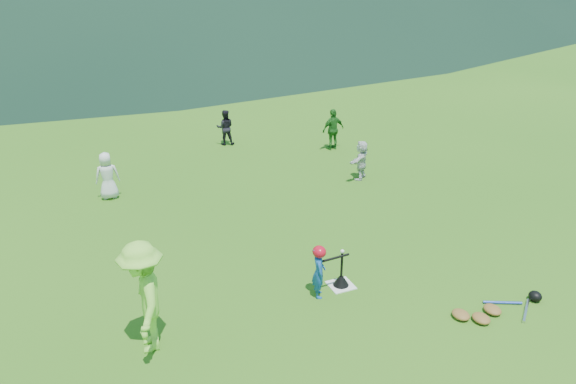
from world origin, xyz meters
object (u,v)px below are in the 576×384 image
object	(u,v)px
adult_coach	(144,297)
fielder_d	(361,160)
home_plate	(341,285)
fielder_b	(225,127)
batting_tee	(341,280)
fielder_c	(333,129)
fielder_a	(107,176)
batter_child	(319,272)
equipment_pile	(493,310)

from	to	relation	value
adult_coach	fielder_d	distance (m)	8.11
home_plate	fielder_b	size ratio (longest dim) A/B	0.40
fielder_d	batting_tee	bearing A→B (deg)	16.80
fielder_c	home_plate	bearing A→B (deg)	56.92
fielder_a	fielder_c	world-z (taller)	fielder_c
fielder_b	batter_child	bearing A→B (deg)	98.74
adult_coach	fielder_c	xyz separation A→B (m)	(6.98, 7.14, -0.29)
home_plate	batting_tee	distance (m)	0.12
batter_child	fielder_a	bearing A→B (deg)	45.57
equipment_pile	fielder_a	bearing A→B (deg)	125.74
home_plate	fielder_b	xyz separation A→B (m)	(0.46, 8.57, 0.55)
fielder_b	batting_tee	size ratio (longest dim) A/B	1.65
home_plate	batting_tee	xyz separation A→B (m)	(0.00, 0.00, 0.12)
home_plate	fielder_d	distance (m)	5.35
home_plate	batter_child	distance (m)	0.73
adult_coach	equipment_pile	bearing A→B (deg)	83.41
batter_child	fielder_c	world-z (taller)	fielder_c
adult_coach	fielder_b	xyz separation A→B (m)	(4.07, 8.88, -0.37)
adult_coach	fielder_a	size ratio (longest dim) A/B	1.55
fielder_a	fielder_c	size ratio (longest dim) A/B	0.94
batter_child	fielder_d	xyz separation A→B (m)	(3.50, 4.53, 0.04)
fielder_b	batting_tee	world-z (taller)	fielder_b
home_plate	fielder_a	xyz separation A→B (m)	(-3.45, 5.81, 0.59)
batter_child	fielder_b	xyz separation A→B (m)	(0.99, 8.68, 0.07)
equipment_pile	fielder_c	bearing A→B (deg)	81.06
fielder_c	batting_tee	distance (m)	7.63
adult_coach	batter_child	bearing A→B (deg)	101.90
fielder_b	equipment_pile	world-z (taller)	fielder_b
fielder_b	batting_tee	distance (m)	8.59
home_plate	fielder_c	bearing A→B (deg)	63.70
batter_child	equipment_pile	size ratio (longest dim) A/B	0.55
batter_child	batting_tee	xyz separation A→B (m)	(0.53, 0.11, -0.37)
batter_child	fielder_b	bearing A→B (deg)	12.78
fielder_a	fielder_c	distance (m)	6.90
adult_coach	equipment_pile	size ratio (longest dim) A/B	1.03
fielder_c	fielder_a	bearing A→B (deg)	1.72
fielder_b	batting_tee	bearing A→B (deg)	102.16
fielder_a	batting_tee	xyz separation A→B (m)	(3.45, -5.81, -0.47)
home_plate	adult_coach	xyz separation A→B (m)	(-3.61, -0.32, 0.92)
fielder_d	equipment_pile	world-z (taller)	fielder_d
batter_child	home_plate	bearing A→B (deg)	-58.67
batting_tee	fielder_a	bearing A→B (deg)	120.73
fielder_d	equipment_pile	bearing A→B (deg)	42.02
home_plate	equipment_pile	bearing A→B (deg)	-41.64
batter_child	fielder_d	world-z (taller)	fielder_d
fielder_a	equipment_pile	bearing A→B (deg)	127.88
fielder_d	batting_tee	world-z (taller)	fielder_d
adult_coach	batting_tee	xyz separation A→B (m)	(3.61, 0.32, -0.80)
fielder_b	home_plate	bearing A→B (deg)	102.16
fielder_a	fielder_b	bearing A→B (deg)	-142.67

